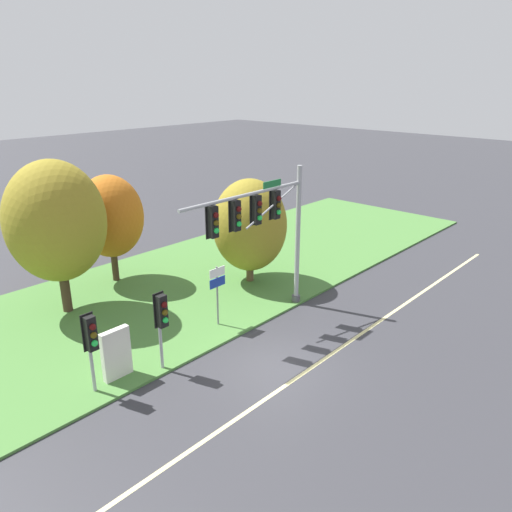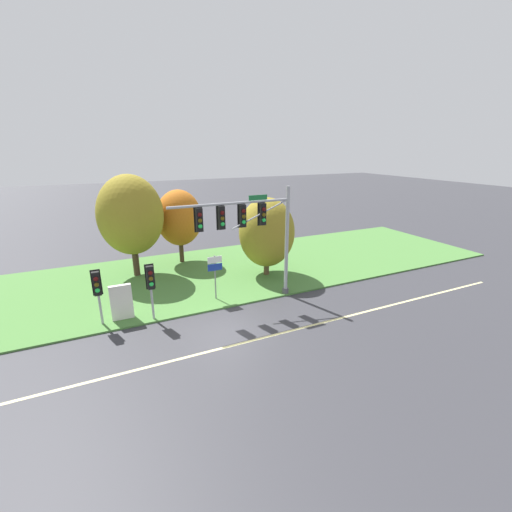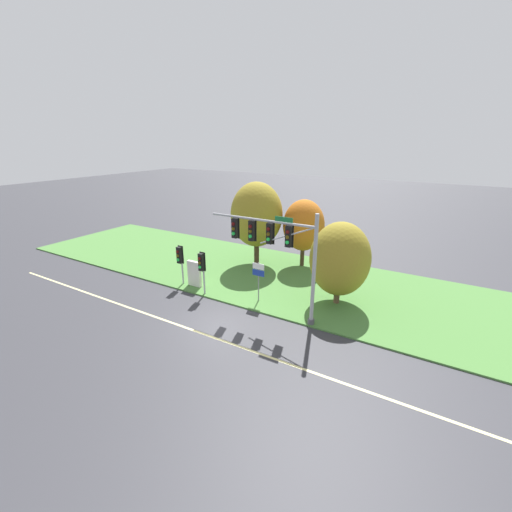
{
  "view_description": "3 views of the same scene",
  "coord_description": "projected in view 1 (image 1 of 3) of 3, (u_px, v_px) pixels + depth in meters",
  "views": [
    {
      "loc": [
        -12.59,
        -10.59,
        10.36
      ],
      "look_at": [
        3.45,
        4.06,
        2.49
      ],
      "focal_mm": 35.0,
      "sensor_mm": 36.0,
      "label": 1
    },
    {
      "loc": [
        -5.07,
        -14.13,
        8.81
      ],
      "look_at": [
        3.31,
        3.68,
        2.46
      ],
      "focal_mm": 24.0,
      "sensor_mm": 36.0,
      "label": 2
    },
    {
      "loc": [
        11.15,
        -14.06,
        10.43
      ],
      "look_at": [
        0.42,
        4.03,
        3.14
      ],
      "focal_mm": 24.0,
      "sensor_mm": 36.0,
      "label": 3
    }
  ],
  "objects": [
    {
      "name": "tree_left_of_mast",
      "position": [
        110.0,
        217.0,
        25.44
      ],
      "size": [
        3.41,
        3.41,
        5.64
      ],
      "color": "#423021",
      "rests_on": "grass_verge"
    },
    {
      "name": "traffic_signal_mast",
      "position": [
        264.0,
        221.0,
        20.94
      ],
      "size": [
        7.07,
        0.49,
        6.55
      ],
      "color": "#9EA0A5",
      "rests_on": "grass_verge"
    },
    {
      "name": "pedestrian_signal_further_along",
      "position": [
        162.0,
        315.0,
        17.77
      ],
      "size": [
        0.46,
        0.55,
        3.07
      ],
      "color": "#9EA0A5",
      "rests_on": "grass_verge"
    },
    {
      "name": "tree_nearest_road",
      "position": [
        56.0,
        222.0,
        21.7
      ],
      "size": [
        4.32,
        4.32,
        6.99
      ],
      "color": "#423021",
      "rests_on": "grass_verge"
    },
    {
      "name": "pedestrian_signal_near_kerb",
      "position": [
        91.0,
        338.0,
        16.43
      ],
      "size": [
        0.46,
        0.55,
        2.97
      ],
      "color": "#9EA0A5",
      "rests_on": "grass_verge"
    },
    {
      "name": "route_sign_post",
      "position": [
        217.0,
        286.0,
        21.26
      ],
      "size": [
        0.87,
        0.08,
        2.69
      ],
      "color": "slate",
      "rests_on": "grass_verge"
    },
    {
      "name": "grass_verge",
      "position": [
        144.0,
        301.0,
        24.2
      ],
      "size": [
        48.0,
        11.5,
        0.1
      ],
      "primitive_type": "cube",
      "color": "#477A38",
      "rests_on": "ground"
    },
    {
      "name": "lane_stripe",
      "position": [
        299.0,
        377.0,
        18.22
      ],
      "size": [
        36.0,
        0.16,
        0.01
      ],
      "primitive_type": "cube",
      "color": "beige",
      "rests_on": "ground"
    },
    {
      "name": "ground_plane",
      "position": [
        274.0,
        365.0,
        18.98
      ],
      "size": [
        160.0,
        160.0,
        0.0
      ],
      "primitive_type": "plane",
      "color": "#333338"
    },
    {
      "name": "tree_behind_signpost",
      "position": [
        250.0,
        225.0,
        25.53
      ],
      "size": [
        3.83,
        3.83,
        5.45
      ],
      "color": "brown",
      "rests_on": "grass_verge"
    },
    {
      "name": "info_kiosk",
      "position": [
        116.0,
        354.0,
        17.73
      ],
      "size": [
        1.1,
        0.24,
        1.9
      ],
      "color": "silver",
      "rests_on": "grass_verge"
    }
  ]
}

